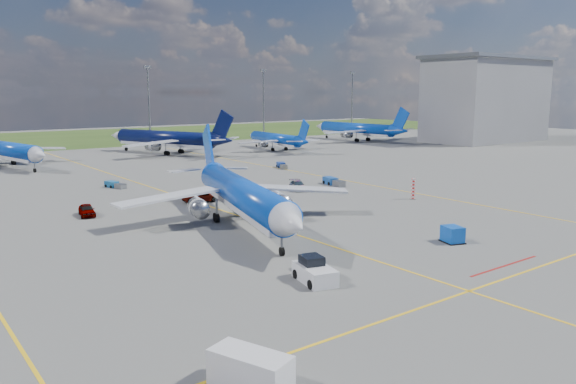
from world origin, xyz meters
TOP-DOWN VIEW (x-y plane):
  - ground at (0.00, 0.00)m, footprint 400.00×400.00m
  - grass_strip at (0.00, 150.00)m, footprint 400.00×80.00m
  - taxiway_lines at (0.17, 27.70)m, footprint 60.25×160.00m
  - floodlight_masts at (10.00, 110.00)m, footprint 202.20×0.50m
  - terminal_building at (120.00, 60.00)m, footprint 42.00×22.00m
  - warning_post at (26.00, 8.00)m, footprint 0.50×0.50m
  - bg_jet_nnw at (-13.43, 82.23)m, footprint 35.95×43.03m
  - bg_jet_n at (23.51, 85.70)m, footprint 45.18×50.63m
  - bg_jet_ne at (50.90, 76.74)m, footprint 27.86×34.73m
  - bg_jet_ene at (88.30, 84.82)m, footprint 32.90×42.23m
  - main_airliner at (-2.23, 9.16)m, footprint 40.39×46.84m
  - pushback_tug at (-8.13, -10.99)m, footprint 3.15×6.10m
  - uld_container at (10.89, -10.21)m, footprint 2.24×2.51m
  - service_van at (-21.40, -21.87)m, footprint 3.34×4.77m
  - service_car_a at (-15.13, 24.93)m, footprint 2.53×4.59m
  - service_car_b at (0.69, 24.58)m, footprint 5.72×3.41m
  - service_car_c at (17.47, 24.05)m, footprint 3.90×5.34m
  - baggage_tug_w at (25.14, 24.30)m, footprint 2.35×5.39m
  - baggage_tug_c at (-4.86, 43.45)m, footprint 2.25×4.56m
  - baggage_tug_e at (30.90, 46.60)m, footprint 2.96×4.80m

SIDE VIEW (x-z plane):
  - ground at x=0.00m, z-range 0.00..0.00m
  - bg_jet_nnw at x=-13.43m, z-range -4.98..4.98m
  - bg_jet_n at x=23.51m, z-range -5.46..5.46m
  - bg_jet_ne at x=50.90m, z-range -4.24..4.24m
  - bg_jet_ene at x=88.30m, z-range -5.36..5.36m
  - main_airliner at x=-2.23m, z-range -5.23..5.23m
  - grass_strip at x=0.00m, z-range 0.00..0.01m
  - taxiway_lines at x=0.17m, z-range 0.00..0.02m
  - baggage_tug_c at x=-4.86m, z-range -0.03..0.96m
  - baggage_tug_e at x=30.90m, z-range -0.03..1.02m
  - baggage_tug_w at x=25.14m, z-range -0.04..1.14m
  - service_car_c at x=17.47m, z-range 0.00..1.44m
  - service_car_a at x=-15.13m, z-range 0.00..1.48m
  - service_car_b at x=0.69m, z-range 0.00..1.49m
  - pushback_tug at x=-8.13m, z-range -0.19..1.83m
  - uld_container at x=10.89m, z-range 0.00..1.67m
  - service_van at x=-21.40m, z-range 0.00..1.92m
  - warning_post at x=26.00m, z-range 0.00..3.00m
  - floodlight_masts at x=10.00m, z-range 1.21..23.91m
  - terminal_building at x=120.00m, z-range 0.07..26.07m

